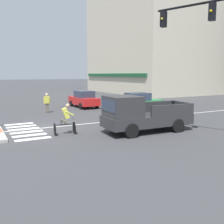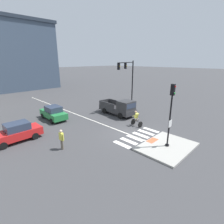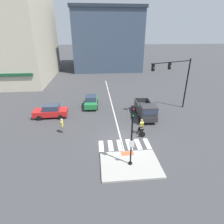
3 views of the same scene
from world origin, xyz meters
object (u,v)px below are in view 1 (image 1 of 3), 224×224
Objects in this scene: car_red_cross_left at (84,99)px; pickup_truck_charcoal_eastbound_mid at (140,115)px; cyclist at (66,119)px; car_green_westbound_far at (139,102)px; pedestrian_at_curb_left at (47,101)px.

pickup_truck_charcoal_eastbound_mid reaches higher than car_red_cross_left.
car_red_cross_left is at bearing 152.94° from cyclist.
car_red_cross_left is (-5.00, -3.09, 0.00)m from car_green_westbound_far.
car_green_westbound_far is 9.86m from cyclist.
pickup_truck_charcoal_eastbound_mid is 3.10× the size of pedestrian_at_curb_left.
car_red_cross_left is at bearing -148.31° from car_green_westbound_far.
car_red_cross_left is 2.47× the size of pedestrian_at_curb_left.
cyclist is 1.01× the size of pedestrian_at_curb_left.
pedestrian_at_curb_left is (2.03, -4.14, 0.17)m from car_red_cross_left.
cyclist is (10.27, -5.25, 0.06)m from car_red_cross_left.
pickup_truck_charcoal_eastbound_mid is at bearing 15.66° from pedestrian_at_curb_left.
car_green_westbound_far is 5.88m from car_red_cross_left.
cyclist is 8.31m from pedestrian_at_curb_left.
pedestrian_at_curb_left is (-9.73, -2.73, 0.00)m from pickup_truck_charcoal_eastbound_mid.
pickup_truck_charcoal_eastbound_mid is (6.76, -4.50, 0.17)m from car_green_westbound_far.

